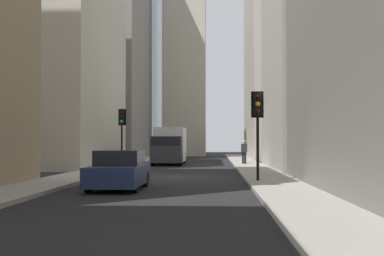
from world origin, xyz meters
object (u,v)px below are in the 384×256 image
at_px(discarded_bottle, 91,172).
at_px(sedan_navy, 119,171).
at_px(delivery_truck, 170,146).
at_px(pedestrian, 244,151).
at_px(traffic_light_midblock, 122,124).
at_px(traffic_light_foreground, 258,115).

bearing_deg(discarded_bottle, sedan_navy, -158.50).
relative_size(delivery_truck, pedestrian, 3.75).
relative_size(traffic_light_midblock, pedestrian, 2.21).
bearing_deg(sedan_navy, pedestrian, -15.50).
distance_m(delivery_truck, sedan_navy, 21.86).
bearing_deg(traffic_light_foreground, traffic_light_midblock, 30.62).
distance_m(sedan_navy, traffic_light_midblock, 16.71).
bearing_deg(delivery_truck, traffic_light_foreground, -164.55).
relative_size(delivery_truck, sedan_navy, 1.50).
bearing_deg(discarded_bottle, pedestrian, -30.50).
bearing_deg(pedestrian, delivery_truck, 74.51).
distance_m(delivery_truck, traffic_light_midblock, 6.34).
xyz_separation_m(delivery_truck, pedestrian, (-1.56, -5.63, -0.38)).
distance_m(traffic_light_midblock, pedestrian, 9.44).
xyz_separation_m(sedan_navy, traffic_light_foreground, (2.82, -5.26, 2.19)).
bearing_deg(traffic_light_midblock, sedan_navy, -170.49).
relative_size(traffic_light_foreground, pedestrian, 2.14).
xyz_separation_m(sedan_navy, discarded_bottle, (6.44, 2.54, -0.42)).
bearing_deg(traffic_light_midblock, delivery_truck, -26.34).
bearing_deg(discarded_bottle, traffic_light_midblock, 1.15).
height_order(delivery_truck, sedan_navy, delivery_truck).
bearing_deg(traffic_light_foreground, pedestrian, -1.20).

